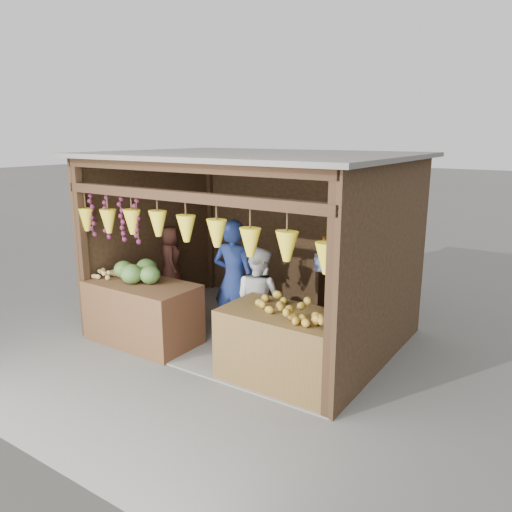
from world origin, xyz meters
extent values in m
plane|color=#514F49|center=(0.00, 0.00, 0.00)|extent=(80.00, 80.00, 0.00)
cube|color=slate|center=(0.00, 0.00, 0.01)|extent=(4.00, 3.00, 0.02)
cube|color=black|center=(0.00, 1.50, 1.30)|extent=(4.00, 0.06, 2.60)
cube|color=black|center=(-2.00, 0.00, 1.30)|extent=(0.06, 3.00, 2.60)
cube|color=black|center=(2.00, 0.00, 1.30)|extent=(0.06, 3.00, 2.60)
cube|color=#605B54|center=(0.00, 0.00, 2.63)|extent=(4.30, 3.30, 0.06)
cube|color=black|center=(-1.94, -1.44, 1.30)|extent=(0.11, 0.11, 2.60)
cube|color=black|center=(1.94, -1.44, 1.30)|extent=(0.11, 0.11, 2.60)
cube|color=black|center=(-1.94, 1.44, 1.30)|extent=(0.11, 0.11, 2.60)
cube|color=black|center=(1.94, 1.44, 1.30)|extent=(0.11, 0.11, 2.60)
cube|color=black|center=(0.00, -1.44, 2.20)|extent=(4.00, 0.12, 0.12)
cube|color=black|center=(0.00, -1.44, 2.54)|extent=(4.00, 0.12, 0.12)
cube|color=#382314|center=(1.05, 1.30, 1.05)|extent=(1.25, 0.30, 0.05)
cube|color=#382314|center=(0.47, 1.30, 0.53)|extent=(0.05, 0.28, 1.05)
cube|color=#382314|center=(1.64, 1.30, 0.53)|extent=(0.05, 0.28, 1.05)
cube|color=blue|center=(1.05, 1.14, 0.92)|extent=(1.25, 0.02, 0.30)
cube|color=#4C2C19|center=(-1.13, -1.11, 0.44)|extent=(1.60, 0.85, 0.87)
cube|color=#523A1B|center=(1.19, -1.04, 0.44)|extent=(1.57, 0.85, 0.89)
cube|color=black|center=(-1.81, 0.20, 0.15)|extent=(0.33, 0.33, 0.31)
imported|color=#152250|center=(-0.09, -0.33, 0.89)|extent=(0.70, 0.51, 1.77)
imported|color=silver|center=(0.38, -0.40, 0.72)|extent=(0.77, 0.64, 1.44)
imported|color=#522A20|center=(-1.81, 0.20, 0.85)|extent=(0.63, 0.62, 1.10)
camera|label=1|loc=(3.94, -5.78, 2.91)|focal=35.00mm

